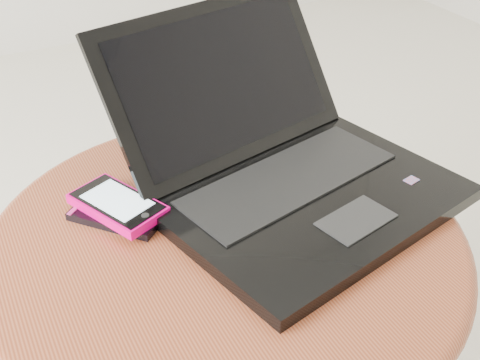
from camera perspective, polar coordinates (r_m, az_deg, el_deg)
name	(u,v)px	position (r m, az deg, el deg)	size (l,w,h in m)	color
table	(227,292)	(0.85, -1.20, -10.17)	(0.61, 0.61, 0.48)	#4E2D19
laptop	(288,165)	(0.84, 4.34, 1.36)	(0.45, 0.46, 0.21)	black
phone_black	(118,214)	(0.82, -11.01, -3.05)	(0.12, 0.13, 0.01)	black
phone_pink	(118,204)	(0.82, -11.06, -2.20)	(0.11, 0.14, 0.02)	#E0006D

